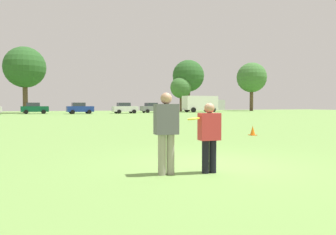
{
  "coord_description": "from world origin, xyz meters",
  "views": [
    {
      "loc": [
        -3.83,
        -7.11,
        1.53
      ],
      "look_at": [
        -0.77,
        1.2,
        1.16
      ],
      "focal_mm": 34.1,
      "sensor_mm": 36.0,
      "label": 1
    }
  ],
  "objects_px": {
    "player_thrower": "(166,129)",
    "box_truck": "(203,103)",
    "parked_car_mid_right": "(80,108)",
    "parked_car_near_right": "(125,108)",
    "player_defender": "(209,134)",
    "frisbee": "(194,119)",
    "traffic_cone": "(253,131)",
    "parked_car_far_right": "(152,108)",
    "parked_car_center": "(34,108)"
  },
  "relations": [
    {
      "from": "player_thrower",
      "to": "box_truck",
      "type": "relative_size",
      "value": 0.21
    },
    {
      "from": "parked_car_mid_right",
      "to": "parked_car_near_right",
      "type": "distance_m",
      "value": 7.39
    },
    {
      "from": "parked_car_mid_right",
      "to": "player_defender",
      "type": "bearing_deg",
      "value": -91.36
    },
    {
      "from": "frisbee",
      "to": "parked_car_near_right",
      "type": "xyz_separation_m",
      "value": [
        8.89,
        46.99,
        -0.29
      ]
    },
    {
      "from": "parked_car_mid_right",
      "to": "traffic_cone",
      "type": "bearing_deg",
      "value": -82.95
    },
    {
      "from": "player_defender",
      "to": "player_thrower",
      "type": "bearing_deg",
      "value": 169.57
    },
    {
      "from": "parked_car_far_right",
      "to": "box_truck",
      "type": "height_order",
      "value": "box_truck"
    },
    {
      "from": "player_defender",
      "to": "traffic_cone",
      "type": "distance_m",
      "value": 9.29
    },
    {
      "from": "parked_car_far_right",
      "to": "parked_car_near_right",
      "type": "bearing_deg",
      "value": -155.62
    },
    {
      "from": "player_defender",
      "to": "parked_car_center",
      "type": "height_order",
      "value": "parked_car_center"
    },
    {
      "from": "parked_car_near_right",
      "to": "box_truck",
      "type": "xyz_separation_m",
      "value": [
        16.39,
        3.37,
        0.83
      ]
    },
    {
      "from": "frisbee",
      "to": "parked_car_near_right",
      "type": "distance_m",
      "value": 47.82
    },
    {
      "from": "frisbee",
      "to": "parked_car_mid_right",
      "type": "distance_m",
      "value": 47.08
    },
    {
      "from": "player_defender",
      "to": "frisbee",
      "type": "height_order",
      "value": "player_defender"
    },
    {
      "from": "traffic_cone",
      "to": "parked_car_mid_right",
      "type": "relative_size",
      "value": 0.11
    },
    {
      "from": "parked_car_near_right",
      "to": "box_truck",
      "type": "distance_m",
      "value": 16.76
    },
    {
      "from": "parked_car_center",
      "to": "player_defender",
      "type": "bearing_deg",
      "value": -83.37
    },
    {
      "from": "parked_car_near_right",
      "to": "parked_car_far_right",
      "type": "relative_size",
      "value": 1.0
    },
    {
      "from": "player_defender",
      "to": "frisbee",
      "type": "relative_size",
      "value": 5.76
    },
    {
      "from": "player_defender",
      "to": "frisbee",
      "type": "bearing_deg",
      "value": -178.93
    },
    {
      "from": "player_defender",
      "to": "box_truck",
      "type": "relative_size",
      "value": 0.18
    },
    {
      "from": "player_defender",
      "to": "parked_car_mid_right",
      "type": "distance_m",
      "value": 47.06
    },
    {
      "from": "player_defender",
      "to": "parked_car_center",
      "type": "relative_size",
      "value": 0.36
    },
    {
      "from": "player_thrower",
      "to": "parked_car_mid_right",
      "type": "relative_size",
      "value": 0.41
    },
    {
      "from": "traffic_cone",
      "to": "parked_car_far_right",
      "type": "bearing_deg",
      "value": 79.22
    },
    {
      "from": "player_thrower",
      "to": "parked_car_center",
      "type": "relative_size",
      "value": 0.41
    },
    {
      "from": "frisbee",
      "to": "parked_car_mid_right",
      "type": "bearing_deg",
      "value": 88.17
    },
    {
      "from": "player_thrower",
      "to": "frisbee",
      "type": "distance_m",
      "value": 0.63
    },
    {
      "from": "player_thrower",
      "to": "traffic_cone",
      "type": "height_order",
      "value": "player_thrower"
    },
    {
      "from": "player_thrower",
      "to": "parked_car_near_right",
      "type": "xyz_separation_m",
      "value": [
        9.45,
        46.8,
        -0.08
      ]
    },
    {
      "from": "parked_car_center",
      "to": "box_truck",
      "type": "distance_m",
      "value": 30.7
    },
    {
      "from": "traffic_cone",
      "to": "parked_car_center",
      "type": "bearing_deg",
      "value": 105.49
    },
    {
      "from": "frisbee",
      "to": "parked_car_center",
      "type": "xyz_separation_m",
      "value": [
        -5.4,
        49.8,
        -0.29
      ]
    },
    {
      "from": "frisbee",
      "to": "parked_car_mid_right",
      "type": "relative_size",
      "value": 0.06
    },
    {
      "from": "parked_car_center",
      "to": "traffic_cone",
      "type": "bearing_deg",
      "value": -74.51
    },
    {
      "from": "player_thrower",
      "to": "player_defender",
      "type": "height_order",
      "value": "player_thrower"
    },
    {
      "from": "parked_car_far_right",
      "to": "parked_car_mid_right",
      "type": "bearing_deg",
      "value": -169.18
    },
    {
      "from": "parked_car_center",
      "to": "box_truck",
      "type": "height_order",
      "value": "box_truck"
    },
    {
      "from": "player_thrower",
      "to": "frisbee",
      "type": "xyz_separation_m",
      "value": [
        0.57,
        -0.18,
        0.22
      ]
    },
    {
      "from": "player_defender",
      "to": "parked_car_center",
      "type": "distance_m",
      "value": 50.13
    },
    {
      "from": "box_truck",
      "to": "frisbee",
      "type": "bearing_deg",
      "value": -116.66
    },
    {
      "from": "parked_car_near_right",
      "to": "parked_car_center",
      "type": "bearing_deg",
      "value": 168.85
    },
    {
      "from": "player_defender",
      "to": "parked_car_mid_right",
      "type": "height_order",
      "value": "parked_car_mid_right"
    },
    {
      "from": "parked_car_mid_right",
      "to": "parked_car_far_right",
      "type": "xyz_separation_m",
      "value": [
        13.05,
        2.5,
        0.0
      ]
    },
    {
      "from": "traffic_cone",
      "to": "parked_car_far_right",
      "type": "xyz_separation_m",
      "value": [
        8.1,
        42.55,
        0.69
      ]
    },
    {
      "from": "parked_car_center",
      "to": "parked_car_far_right",
      "type": "height_order",
      "value": "same"
    },
    {
      "from": "player_thrower",
      "to": "parked_car_near_right",
      "type": "bearing_deg",
      "value": 78.58
    },
    {
      "from": "parked_car_near_right",
      "to": "traffic_cone",
      "type": "bearing_deg",
      "value": -93.48
    },
    {
      "from": "player_thrower",
      "to": "player_defender",
      "type": "xyz_separation_m",
      "value": [
        0.95,
        -0.18,
        -0.13
      ]
    },
    {
      "from": "traffic_cone",
      "to": "parked_car_near_right",
      "type": "height_order",
      "value": "parked_car_near_right"
    }
  ]
}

